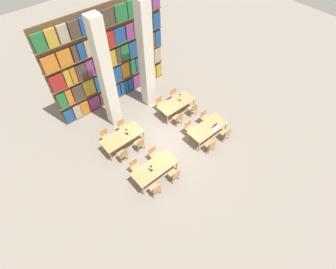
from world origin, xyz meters
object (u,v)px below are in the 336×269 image
(chair_1, at_px, (135,167))
(chair_10, at_px, (140,144))
(chair_4, at_px, (210,145))
(chair_15, at_px, (175,95))
(chair_14, at_px, (193,109))
(chair_3, at_px, (154,154))
(reading_table_0, at_px, (155,168))
(chair_2, at_px, (175,174))
(chair_8, at_px, (123,154))
(reading_table_1, at_px, (208,128))
(pillar_center, at_px, (146,58))
(chair_5, at_px, (189,128))
(chair_11, at_px, (122,126))
(chair_12, at_px, (178,118))
(desk_lamp_2, at_px, (180,96))
(chair_0, at_px, (156,189))
(laptop, at_px, (216,127))
(chair_13, at_px, (160,103))
(chair_9, at_px, (106,136))
(desk_lamp_0, at_px, (151,167))
(chair_7, at_px, (205,117))
(chair_6, at_px, (226,133))
(pillar_left, at_px, (106,77))
(reading_table_3, at_px, (177,104))
(reading_table_2, at_px, (122,137))
(desk_lamp_1, at_px, (126,130))

(chair_1, relative_size, chair_10, 1.00)
(chair_4, height_order, chair_15, same)
(chair_14, bearing_deg, chair_3, -164.42)
(reading_table_0, height_order, chair_4, chair_4)
(chair_2, xyz_separation_m, chair_8, (-1.16, 2.47, 0.00))
(reading_table_1, bearing_deg, pillar_center, 98.74)
(pillar_center, xyz_separation_m, chair_2, (-2.41, -4.99, -2.52))
(pillar_center, height_order, chair_2, pillar_center)
(reading_table_1, relative_size, chair_5, 2.42)
(chair_11, relative_size, chair_12, 1.00)
(chair_3, bearing_deg, chair_5, -177.50)
(chair_1, bearing_deg, desk_lamp_2, -158.14)
(chair_5, relative_size, desk_lamp_2, 1.78)
(chair_0, xyz_separation_m, reading_table_1, (4.16, 0.87, 0.18))
(laptop, height_order, chair_13, laptop)
(chair_9, bearing_deg, reading_table_0, 100.74)
(chair_1, bearing_deg, chair_15, -151.84)
(desk_lamp_0, xyz_separation_m, chair_7, (4.38, 0.90, -0.53))
(desk_lamp_0, xyz_separation_m, chair_12, (3.26, 1.79, -0.53))
(chair_6, bearing_deg, chair_13, 105.99)
(pillar_left, height_order, chair_14, pillar_left)
(pillar_center, xyz_separation_m, chair_0, (-3.53, -4.99, -2.52))
(pillar_left, relative_size, chair_12, 6.76)
(chair_0, relative_size, chair_14, 1.00)
(chair_2, height_order, desk_lamp_2, desk_lamp_2)
(reading_table_3, bearing_deg, reading_table_1, -90.01)
(chair_5, distance_m, chair_12, 0.89)
(pillar_center, xyz_separation_m, laptop, (0.91, -4.41, -2.22))
(chair_9, distance_m, chair_12, 3.93)
(chair_3, height_order, laptop, laptop)
(chair_6, distance_m, laptop, 0.63)
(chair_0, relative_size, chair_1, 1.00)
(chair_2, relative_size, chair_4, 1.00)
(desk_lamp_0, distance_m, chair_5, 3.39)
(chair_11, distance_m, chair_15, 3.73)
(chair_9, relative_size, chair_15, 1.00)
(chair_6, height_order, chair_13, same)
(chair_0, relative_size, chair_9, 1.00)
(chair_9, bearing_deg, chair_3, 115.07)
(chair_2, distance_m, chair_4, 2.47)
(chair_2, xyz_separation_m, chair_12, (2.49, 2.52, 0.00))
(chair_2, relative_size, chair_14, 1.00)
(pillar_left, distance_m, chair_8, 3.75)
(chair_8, bearing_deg, chair_13, 23.22)
(chair_2, distance_m, reading_table_2, 3.30)
(chair_7, height_order, chair_13, same)
(chair_5, xyz_separation_m, desk_lamp_1, (-2.82, 1.56, 0.54))
(chair_14, bearing_deg, desk_lamp_0, -157.62)
(chair_1, height_order, desk_lamp_0, desk_lamp_0)
(chair_13, relative_size, chair_14, 1.00)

